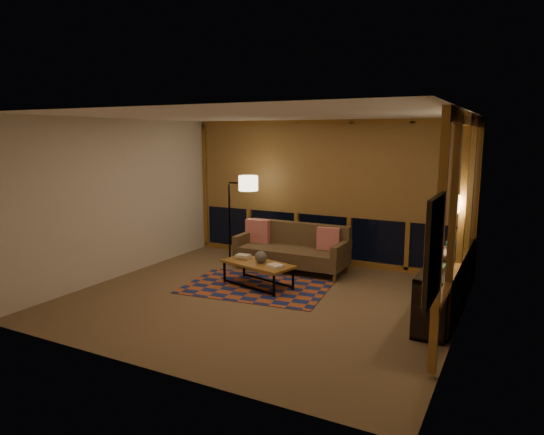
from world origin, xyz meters
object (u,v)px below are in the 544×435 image
at_px(sofa, 291,248).
at_px(coffee_table, 258,275).
at_px(floor_lamp, 229,218).
at_px(bookshelf, 447,280).

distance_m(sofa, coffee_table, 1.14).
xyz_separation_m(sofa, floor_lamp, (-1.35, 0.05, 0.43)).
distance_m(coffee_table, floor_lamp, 1.86).
bearing_deg(floor_lamp, coffee_table, -56.50).
bearing_deg(sofa, coffee_table, -93.49).
bearing_deg(sofa, bookshelf, -12.67).
xyz_separation_m(coffee_table, floor_lamp, (-1.28, 1.18, 0.64)).
bearing_deg(coffee_table, floor_lamp, 151.54).
height_order(coffee_table, floor_lamp, floor_lamp).
bearing_deg(floor_lamp, sofa, -16.30).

